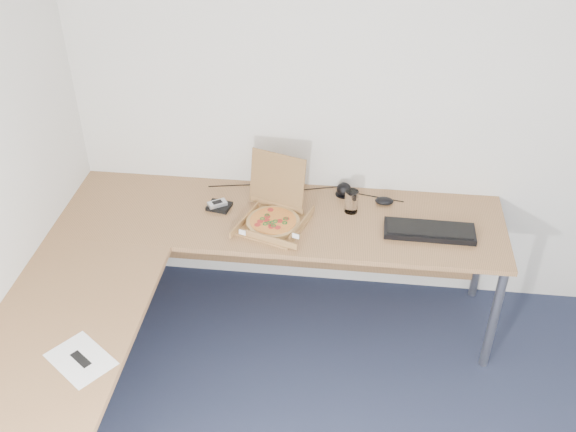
# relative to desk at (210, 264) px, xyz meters

# --- Properties ---
(room_shell) EXTENTS (3.50, 3.50, 2.50)m
(room_shell) POSITION_rel_desk_xyz_m (0.82, -0.97, 0.55)
(room_shell) COLOR silver
(room_shell) RESTS_ON ground
(desk) EXTENTS (2.50, 2.20, 0.73)m
(desk) POSITION_rel_desk_xyz_m (0.00, 0.00, 0.00)
(desk) COLOR #9D6E42
(desk) RESTS_ON ground
(pizza_box) EXTENTS (0.33, 0.38, 0.34)m
(pizza_box) POSITION_rel_desk_xyz_m (0.29, 0.35, 0.07)
(pizza_box) COLOR #9D6E3D
(pizza_box) RESTS_ON desk
(drinking_glass) EXTENTS (0.08, 0.08, 0.13)m
(drinking_glass) POSITION_rel_desk_xyz_m (0.71, 0.52, 0.10)
(drinking_glass) COLOR white
(drinking_glass) RESTS_ON desk
(keyboard) EXTENTS (0.49, 0.18, 0.03)m
(keyboard) POSITION_rel_desk_xyz_m (1.14, 0.36, 0.04)
(keyboard) COLOR black
(keyboard) RESTS_ON desk
(mouse) EXTENTS (0.12, 0.09, 0.04)m
(mouse) POSITION_rel_desk_xyz_m (0.90, 0.62, 0.05)
(mouse) COLOR black
(mouse) RESTS_ON desk
(wallet) EXTENTS (0.15, 0.13, 0.02)m
(wallet) POSITION_rel_desk_xyz_m (-0.04, 0.47, 0.04)
(wallet) COLOR black
(wallet) RESTS_ON desk
(phone) EXTENTS (0.12, 0.10, 0.02)m
(phone) POSITION_rel_desk_xyz_m (-0.05, 0.46, 0.06)
(phone) COLOR #B2B5BA
(phone) RESTS_ON wallet
(paper_sheet) EXTENTS (0.35, 0.33, 0.00)m
(paper_sheet) POSITION_rel_desk_xyz_m (-0.41, -0.75, 0.03)
(paper_sheet) COLOR white
(paper_sheet) RESTS_ON desk
(dome_speaker) EXTENTS (0.10, 0.10, 0.08)m
(dome_speaker) POSITION_rel_desk_xyz_m (0.66, 0.69, 0.07)
(dome_speaker) COLOR black
(dome_speaker) RESTS_ON desk
(cable_bundle) EXTENTS (0.56, 0.12, 0.01)m
(cable_bundle) POSITION_rel_desk_xyz_m (0.41, 0.71, 0.03)
(cable_bundle) COLOR black
(cable_bundle) RESTS_ON desk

